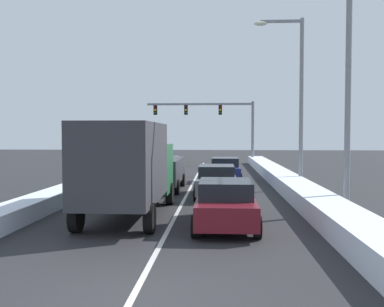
# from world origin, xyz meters

# --- Properties ---
(ground_plane) EXTENTS (120.00, 120.00, 0.00)m
(ground_plane) POSITION_xyz_m (0.00, 14.26, 0.00)
(ground_plane) COLOR #28282B
(lane_stripe_between_right_lane_and_center_lane) EXTENTS (0.14, 39.22, 0.01)m
(lane_stripe_between_right_lane_and_center_lane) POSITION_xyz_m (-0.00, 17.83, 0.00)
(lane_stripe_between_right_lane_and_center_lane) COLOR silver
(lane_stripe_between_right_lane_and_center_lane) RESTS_ON ground
(snow_bank_right_shoulder) EXTENTS (1.42, 39.22, 0.72)m
(snow_bank_right_shoulder) POSITION_xyz_m (5.30, 17.83, 0.36)
(snow_bank_right_shoulder) COLOR silver
(snow_bank_right_shoulder) RESTS_ON ground
(snow_bank_left_shoulder) EXTENTS (1.25, 39.22, 0.62)m
(snow_bank_left_shoulder) POSITION_xyz_m (-5.30, 17.83, 0.31)
(snow_bank_left_shoulder) COLOR silver
(snow_bank_left_shoulder) RESTS_ON ground
(sedan_maroon_right_lane_nearest) EXTENTS (2.00, 4.50, 1.51)m
(sedan_maroon_right_lane_nearest) POSITION_xyz_m (1.79, 6.22, 0.76)
(sedan_maroon_right_lane_nearest) COLOR maroon
(sedan_maroon_right_lane_nearest) RESTS_ON ground
(sedan_gray_right_lane_second) EXTENTS (2.00, 4.50, 1.51)m
(sedan_gray_right_lane_second) POSITION_xyz_m (1.46, 12.97, 0.76)
(sedan_gray_right_lane_second) COLOR slate
(sedan_gray_right_lane_second) RESTS_ON ground
(sedan_navy_right_lane_third) EXTENTS (2.00, 4.50, 1.51)m
(sedan_navy_right_lane_third) POSITION_xyz_m (1.95, 19.75, 0.76)
(sedan_navy_right_lane_third) COLOR navy
(sedan_navy_right_lane_third) RESTS_ON ground
(box_truck_center_lane_nearest) EXTENTS (2.53, 7.20, 3.36)m
(box_truck_center_lane_nearest) POSITION_xyz_m (-1.62, 7.59, 1.90)
(box_truck_center_lane_nearest) COLOR #1E5633
(box_truck_center_lane_nearest) RESTS_ON ground
(suv_charcoal_center_lane_second) EXTENTS (2.16, 4.90, 1.67)m
(suv_charcoal_center_lane_second) POSITION_xyz_m (-1.45, 15.35, 1.02)
(suv_charcoal_center_lane_second) COLOR #38383D
(suv_charcoal_center_lane_second) RESTS_ON ground
(sedan_white_center_lane_third) EXTENTS (2.00, 4.50, 1.51)m
(sedan_white_center_lane_third) POSITION_xyz_m (-1.87, 21.11, 0.76)
(sedan_white_center_lane_third) COLOR silver
(sedan_white_center_lane_third) RESTS_ON ground
(traffic_light_gantry) EXTENTS (10.60, 0.47, 6.20)m
(traffic_light_gantry) POSITION_xyz_m (1.18, 35.64, 4.72)
(traffic_light_gantry) COLOR slate
(traffic_light_gantry) RESTS_ON ground
(street_lamp_right_near) EXTENTS (2.66, 0.36, 8.98)m
(street_lamp_right_near) POSITION_xyz_m (6.03, 8.91, 5.31)
(street_lamp_right_near) COLOR gray
(street_lamp_right_near) RESTS_ON ground
(street_lamp_right_mid) EXTENTS (2.66, 0.36, 9.13)m
(street_lamp_right_mid) POSITION_xyz_m (5.64, 16.05, 5.39)
(street_lamp_right_mid) COLOR gray
(street_lamp_right_mid) RESTS_ON ground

